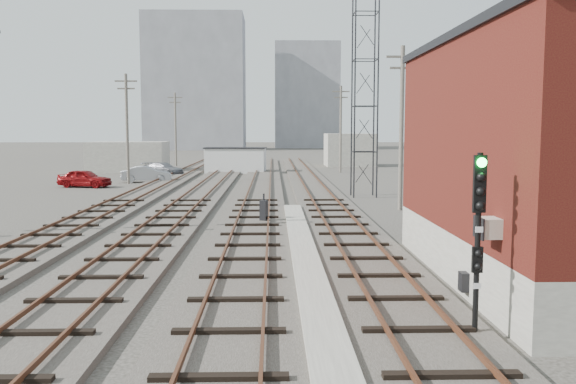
{
  "coord_description": "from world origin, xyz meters",
  "views": [
    {
      "loc": [
        -0.57,
        -5.43,
        4.44
      ],
      "look_at": [
        -0.02,
        16.53,
        2.2
      ],
      "focal_mm": 38.0,
      "sensor_mm": 36.0,
      "label": 1
    }
  ],
  "objects_px": {
    "signal_mast": "(478,232)",
    "switch_stand": "(264,211)",
    "site_trailer": "(236,160)",
    "car_grey": "(163,169)",
    "car_silver": "(146,174)",
    "car_red": "(85,178)"
  },
  "relations": [
    {
      "from": "signal_mast",
      "to": "switch_stand",
      "type": "xyz_separation_m",
      "value": [
        -4.7,
        16.06,
        -1.68
      ]
    },
    {
      "from": "switch_stand",
      "to": "site_trailer",
      "type": "xyz_separation_m",
      "value": [
        -3.43,
        34.85,
        0.7
      ]
    },
    {
      "from": "signal_mast",
      "to": "car_grey",
      "type": "xyz_separation_m",
      "value": [
        -15.06,
        47.76,
        -1.7
      ]
    },
    {
      "from": "car_silver",
      "to": "car_grey",
      "type": "bearing_deg",
      "value": -8.23
    },
    {
      "from": "signal_mast",
      "to": "car_silver",
      "type": "bearing_deg",
      "value": 110.76
    },
    {
      "from": "switch_stand",
      "to": "car_grey",
      "type": "height_order",
      "value": "switch_stand"
    },
    {
      "from": "site_trailer",
      "to": "car_red",
      "type": "distance_m",
      "value": 19.1
    },
    {
      "from": "switch_stand",
      "to": "car_silver",
      "type": "bearing_deg",
      "value": 136.56
    },
    {
      "from": "car_grey",
      "to": "car_red",
      "type": "bearing_deg",
      "value": -170.91
    },
    {
      "from": "switch_stand",
      "to": "car_grey",
      "type": "distance_m",
      "value": 33.35
    },
    {
      "from": "car_red",
      "to": "car_grey",
      "type": "relative_size",
      "value": 0.95
    },
    {
      "from": "car_red",
      "to": "car_grey",
      "type": "height_order",
      "value": "car_red"
    },
    {
      "from": "car_silver",
      "to": "signal_mast",
      "type": "bearing_deg",
      "value": -167.4
    },
    {
      "from": "signal_mast",
      "to": "site_trailer",
      "type": "bearing_deg",
      "value": 99.08
    },
    {
      "from": "signal_mast",
      "to": "switch_stand",
      "type": "height_order",
      "value": "signal_mast"
    },
    {
      "from": "signal_mast",
      "to": "car_silver",
      "type": "distance_m",
      "value": 42.53
    },
    {
      "from": "signal_mast",
      "to": "car_red",
      "type": "xyz_separation_m",
      "value": [
        -18.91,
        35.16,
        -1.63
      ]
    },
    {
      "from": "car_silver",
      "to": "car_grey",
      "type": "relative_size",
      "value": 0.96
    },
    {
      "from": "signal_mast",
      "to": "site_trailer",
      "type": "distance_m",
      "value": 51.56
    },
    {
      "from": "signal_mast",
      "to": "car_red",
      "type": "relative_size",
      "value": 0.97
    },
    {
      "from": "switch_stand",
      "to": "car_silver",
      "type": "relative_size",
      "value": 0.33
    },
    {
      "from": "car_silver",
      "to": "car_grey",
      "type": "height_order",
      "value": "car_silver"
    }
  ]
}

